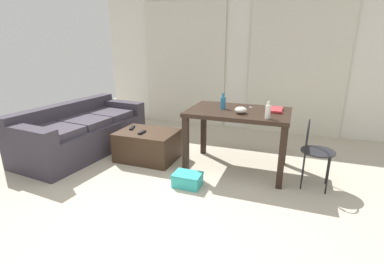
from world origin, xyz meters
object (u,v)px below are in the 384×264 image
scissors (249,107)px  book_stack (275,110)px  bottle_near (268,112)px  bowl (241,110)px  tv_remote_secondary (132,128)px  craft_table (238,119)px  couch (82,132)px  tv_remote_primary (142,132)px  wire_chair (313,145)px  coffee_table (148,145)px  bottle_far (223,102)px  shoebox (187,180)px

scissors → book_stack: bearing=-20.4°
bottle_near → scissors: bottle_near is taller
bowl → tv_remote_secondary: bearing=176.9°
craft_table → scissors: (0.09, 0.24, 0.11)m
couch → bowl: bowl is taller
book_stack → tv_remote_primary: size_ratio=2.03×
craft_table → wire_chair: 0.93m
couch → tv_remote_secondary: bearing=8.7°
couch → book_stack: (2.76, 0.31, 0.51)m
coffee_table → tv_remote_primary: bearing=-105.5°
craft_table → bottle_far: 0.28m
bottle_far → bowl: (0.26, -0.17, -0.04)m
couch → coffee_table: 1.09m
couch → bottle_near: bottle_near is taller
craft_table → shoebox: 1.01m
bottle_far → couch: bearing=-174.5°
bottle_near → scissors: bearing=118.1°
bottle_near → tv_remote_secondary: bearing=173.1°
wire_chair → tv_remote_primary: (-2.17, -0.03, -0.07)m
tv_remote_primary → book_stack: bearing=12.1°
bottle_near → tv_remote_secondary: (-1.90, 0.23, -0.45)m
couch → scissors: (2.43, 0.44, 0.50)m
scissors → tv_remote_primary: (-1.37, -0.46, -0.37)m
bowl → shoebox: size_ratio=0.45×
book_stack → shoebox: 1.38m
couch → wire_chair: bearing=0.2°
tv_remote_primary → shoebox: (0.85, -0.46, -0.35)m
couch → shoebox: 1.98m
book_stack → tv_remote_secondary: book_stack is taller
couch → book_stack: book_stack is taller
book_stack → tv_remote_primary: bearing=-168.8°
coffee_table → book_stack: (1.67, 0.24, 0.60)m
craft_table → bottle_near: bearing=-38.4°
tv_remote_primary → tv_remote_secondary: same height
bottle_far → scissors: 0.39m
bowl → book_stack: bearing=36.5°
craft_table → bottle_near: size_ratio=6.42×
book_stack → shoebox: (-0.85, -0.80, -0.73)m
shoebox → scissors: bearing=60.6°
book_stack → tv_remote_secondary: 1.99m
scissors → couch: bearing=-169.8°
couch → tv_remote_secondary: (0.82, 0.12, 0.12)m
couch → tv_remote_secondary: size_ratio=11.00×
coffee_table → scissors: size_ratio=7.50×
scissors → shoebox: 1.28m
tv_remote_primary → bowl: bearing=3.6°
tv_remote_secondary → shoebox: tv_remote_secondary is taller
coffee_table → bowl: (1.30, -0.03, 0.63)m
coffee_table → wire_chair: wire_chair is taller
coffee_table → wire_chair: (2.14, -0.06, 0.29)m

